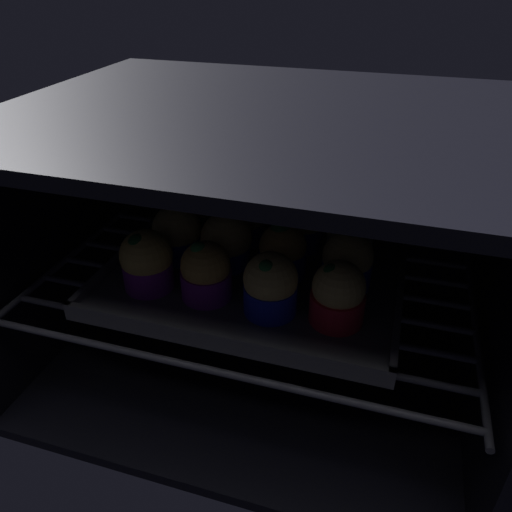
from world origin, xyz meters
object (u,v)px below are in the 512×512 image
muffin_row1_col0 (177,234)px  muffin_row0_col3 (338,294)px  muffin_row1_col3 (347,262)px  muffin_row0_col0 (147,261)px  muffin_row2_col1 (243,217)px  muffin_row2_col0 (199,210)px  muffin_row2_col2 (301,224)px  muffin_row1_col2 (282,251)px  baking_tray (256,273)px  muffin_row0_col1 (206,272)px  muffin_row0_col2 (270,286)px  muffin_row1_col1 (226,242)px  muffin_row2_col3 (350,232)px

muffin_row1_col0 → muffin_row0_col3: bearing=-18.0°
muffin_row1_col3 → muffin_row0_col0: bearing=-162.5°
muffin_row2_col1 → muffin_row0_col3: bearing=-42.6°
muffin_row1_col0 → muffin_row2_col1: (6.89, 6.98, 0.09)cm
muffin_row1_col0 → muffin_row2_col0: bearing=90.1°
muffin_row2_col2 → muffin_row1_col2: bearing=-95.0°
baking_tray → muffin_row0_col1: size_ratio=4.93×
baking_tray → muffin_row0_col2: (4.04, -7.75, 4.01)cm
muffin_row0_col3 → muffin_row1_col1: bearing=154.3°
muffin_row0_col3 → muffin_row2_col1: 21.12cm
muffin_row0_col0 → muffin_row1_col2: size_ratio=0.99×
muffin_row0_col1 → muffin_row2_col2: (8.04, 14.90, 0.03)cm
muffin_row0_col0 → muffin_row0_col3: size_ratio=1.02×
muffin_row1_col0 → muffin_row1_col3: size_ratio=1.03×
muffin_row0_col2 → muffin_row1_col2: muffin_row1_col2 is taller
muffin_row0_col3 → muffin_row2_col3: 14.43cm
muffin_row1_col2 → muffin_row2_col3: 10.28cm
muffin_row0_col0 → muffin_row1_col3: muffin_row0_col0 is taller
muffin_row1_col0 → muffin_row2_col1: muffin_row2_col1 is taller
muffin_row1_col0 → muffin_row1_col2: size_ratio=0.97×
baking_tray → muffin_row1_col1: 5.60cm
muffin_row1_col0 → muffin_row2_col3: 22.97cm
muffin_row0_col2 → muffin_row1_col2: 7.96cm
muffin_row1_col0 → muffin_row0_col2: bearing=-27.7°
muffin_row1_col2 → muffin_row2_col1: 10.17cm
muffin_row0_col3 → muffin_row1_col1: muffin_row0_col3 is taller
muffin_row0_col0 → muffin_row0_col3: muffin_row0_col0 is taller
muffin_row2_col1 → muffin_row2_col2: bearing=5.0°
baking_tray → muffin_row2_col3: size_ratio=4.88×
muffin_row2_col1 → muffin_row2_col2: muffin_row2_col1 is taller
muffin_row2_col0 → muffin_row2_col2: bearing=0.1°
muffin_row1_col3 → muffin_row2_col2: size_ratio=0.99×
muffin_row1_col0 → muffin_row0_col0: bearing=-94.0°
muffin_row1_col0 → muffin_row2_col0: same height
muffin_row1_col3 → muffin_row0_col2: bearing=-134.3°
muffin_row2_col1 → muffin_row0_col2: bearing=-61.4°
muffin_row0_col2 → muffin_row1_col0: size_ratio=1.00×
muffin_row2_col2 → baking_tray: bearing=-117.6°
muffin_row1_col0 → muffin_row2_col3: size_ratio=0.98×
muffin_row1_col2 → muffin_row1_col3: size_ratio=1.06×
muffin_row0_col0 → muffin_row1_col1: size_ratio=1.05×
muffin_row1_col1 → muffin_row0_col2: bearing=-44.7°
muffin_row1_col3 → muffin_row1_col2: bearing=178.2°
muffin_row0_col2 → muffin_row2_col3: muffin_row2_col3 is taller
muffin_row0_col2 → muffin_row2_col2: size_ratio=1.02×
muffin_row0_col2 → muffin_row1_col1: size_ratio=1.03×
muffin_row0_col1 → muffin_row2_col0: muffin_row0_col1 is taller
muffin_row0_col0 → muffin_row0_col2: 15.51cm
muffin_row1_col2 → muffin_row2_col1: (-7.46, 6.91, 0.27)cm
baking_tray → muffin_row0_col1: 9.00cm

